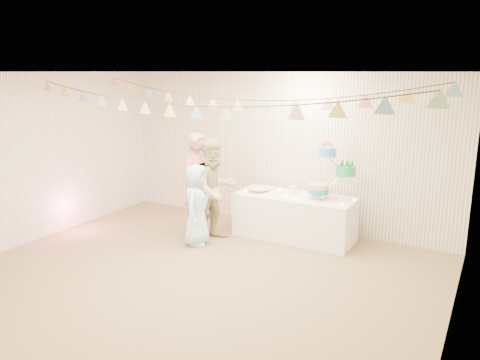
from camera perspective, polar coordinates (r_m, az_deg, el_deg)
The scene contains 25 objects.
floor at distance 6.25m, azimuth -5.30°, elevation -11.59°, with size 6.00×6.00×0.00m, color olive.
ceiling at distance 5.68m, azimuth -5.86°, elevation 12.98°, with size 6.00×6.00×0.00m, color white.
back_wall at distance 7.97m, azimuth 4.73°, elevation 3.63°, with size 6.00×6.00×0.00m, color white.
front_wall at distance 4.12m, azimuth -25.91°, elevation -6.76°, with size 6.00×6.00×0.00m, color white.
left_wall at distance 7.91m, azimuth -23.76°, elevation 2.48°, with size 5.00×5.00×0.00m, color white.
right_wall at distance 4.84m, azimuth 25.13°, elevation -3.82°, with size 5.00×5.00×0.00m, color white.
table at distance 7.51m, azimuth 6.65°, elevation -4.47°, with size 1.87×0.75×0.70m, color white.
cake_stand at distance 7.16m, azimuth 11.04°, elevation 1.24°, with size 0.74×0.44×0.83m, color silver, non-canonical shape.
cake_bottom at distance 7.23m, azimuth 9.65°, elevation -1.26°, with size 0.31×0.31×0.15m, color teal, non-canonical shape.
cake_middle at distance 7.21m, azimuth 12.60°, elevation 0.77°, with size 0.27×0.27×0.22m, color #20954B, non-canonical shape.
cake_top_tier at distance 7.11m, azimuth 10.58°, elevation 2.92°, with size 0.25×0.25×0.19m, color #47A2E0, non-canonical shape.
platter at distance 7.60m, azimuth 2.25°, elevation -0.97°, with size 0.38×0.38×0.02m, color white.
posy at distance 7.44m, azimuth 6.53°, elevation -0.83°, with size 0.13×0.13×0.15m, color white, non-canonical shape.
person_adult_a at distance 7.49m, azimuth -4.92°, elevation -0.61°, with size 0.61×0.40×1.67m, color #C87368.
person_adult_b at distance 7.25m, azimuth -3.11°, elevation -1.22°, with size 0.79×0.62×1.63m, color tan.
person_child at distance 7.15m, azimuth -5.31°, elevation -3.03°, with size 0.61×0.40×1.25m, color #B2E3FC.
bunting_back at distance 6.62m, azimuth -0.25°, elevation 10.89°, with size 5.60×1.10×0.40m, color pink, non-canonical shape.
bunting_front at distance 5.53m, azimuth -7.00°, elevation 10.04°, with size 5.60×0.90×0.36m, color #72A5E5, non-canonical shape.
tealight_0 at distance 7.60m, azimuth 0.72°, elevation -1.28°, with size 0.04×0.04×0.03m, color #FFD88C.
tealight_1 at distance 7.70m, azimuth 4.84°, elevation -1.15°, with size 0.04×0.04×0.03m, color #FFD88C.
tealight_2 at distance 7.17m, azimuth 6.79°, elevation -2.27°, with size 0.04×0.04×0.03m, color #FFD88C.
tealight_3 at distance 7.48m, azimuth 9.85°, elevation -1.72°, with size 0.04×0.04×0.03m, color #FFD88C.
tealight_4 at distance 6.98m, azimuth 12.39°, elevation -2.92°, with size 0.04×0.04×0.03m, color #FFD88C.
tealight_5 at distance 7.26m, azimuth 13.76°, elevation -2.36°, with size 0.04×0.04×0.03m, color #FFD88C.
tealight_6 at distance 7.37m, azimuth 5.71°, elevation -1.83°, with size 0.04×0.04×0.03m, color #FFD88C.
Camera 1 is at (3.26, -4.66, 2.61)m, focal length 35.00 mm.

